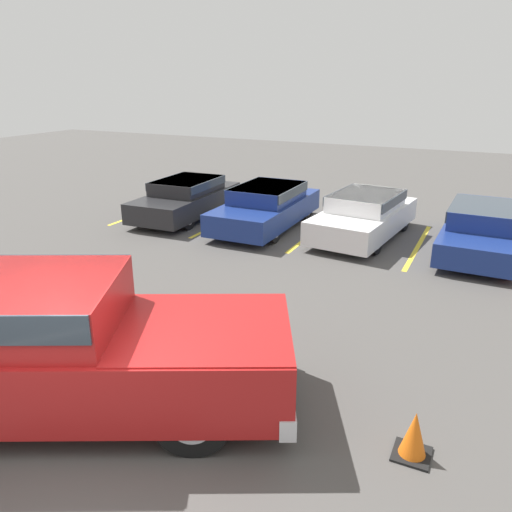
{
  "coord_description": "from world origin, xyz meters",
  "views": [
    {
      "loc": [
        3.9,
        -3.25,
        4.18
      ],
      "look_at": [
        0.0,
        4.79,
        1.0
      ],
      "focal_mm": 35.0,
      "sensor_mm": 36.0,
      "label": 1
    }
  ],
  "objects_px": {
    "parked_sedan_a": "(187,197)",
    "parked_sedan_d": "(483,228)",
    "pickup_truck": "(62,346)",
    "traffic_cone": "(414,436)",
    "parked_sedan_c": "(364,214)",
    "parked_sedan_b": "(267,205)"
  },
  "relations": [
    {
      "from": "parked_sedan_b",
      "to": "traffic_cone",
      "type": "bearing_deg",
      "value": 34.27
    },
    {
      "from": "parked_sedan_b",
      "to": "parked_sedan_c",
      "type": "bearing_deg",
      "value": 95.08
    },
    {
      "from": "parked_sedan_d",
      "to": "traffic_cone",
      "type": "height_order",
      "value": "parked_sedan_d"
    },
    {
      "from": "pickup_truck",
      "to": "parked_sedan_d",
      "type": "relative_size",
      "value": 1.39
    },
    {
      "from": "parked_sedan_b",
      "to": "traffic_cone",
      "type": "xyz_separation_m",
      "value": [
        5.57,
        -8.0,
        -0.39
      ]
    },
    {
      "from": "parked_sedan_a",
      "to": "parked_sedan_c",
      "type": "relative_size",
      "value": 0.99
    },
    {
      "from": "parked_sedan_a",
      "to": "traffic_cone",
      "type": "bearing_deg",
      "value": 44.05
    },
    {
      "from": "pickup_truck",
      "to": "parked_sedan_a",
      "type": "xyz_separation_m",
      "value": [
        -4.03,
        9.02,
        -0.28
      ]
    },
    {
      "from": "parked_sedan_c",
      "to": "parked_sedan_a",
      "type": "bearing_deg",
      "value": -80.86
    },
    {
      "from": "parked_sedan_a",
      "to": "parked_sedan_c",
      "type": "height_order",
      "value": "parked_sedan_c"
    },
    {
      "from": "parked_sedan_a",
      "to": "parked_sedan_b",
      "type": "xyz_separation_m",
      "value": [
        2.78,
        0.03,
        0.02
      ]
    },
    {
      "from": "pickup_truck",
      "to": "traffic_cone",
      "type": "distance_m",
      "value": 4.49
    },
    {
      "from": "parked_sedan_a",
      "to": "parked_sedan_b",
      "type": "distance_m",
      "value": 2.78
    },
    {
      "from": "pickup_truck",
      "to": "traffic_cone",
      "type": "xyz_separation_m",
      "value": [
        4.32,
        1.05,
        -0.65
      ]
    },
    {
      "from": "parked_sedan_a",
      "to": "parked_sedan_d",
      "type": "distance_m",
      "value": 8.66
    },
    {
      "from": "pickup_truck",
      "to": "traffic_cone",
      "type": "height_order",
      "value": "pickup_truck"
    },
    {
      "from": "parked_sedan_a",
      "to": "parked_sedan_d",
      "type": "xyz_separation_m",
      "value": [
        8.65,
        0.34,
        -0.0
      ]
    },
    {
      "from": "pickup_truck",
      "to": "parked_sedan_b",
      "type": "relative_size",
      "value": 1.4
    },
    {
      "from": "parked_sedan_c",
      "to": "parked_sedan_b",
      "type": "bearing_deg",
      "value": -78.41
    },
    {
      "from": "pickup_truck",
      "to": "parked_sedan_a",
      "type": "distance_m",
      "value": 9.89
    },
    {
      "from": "pickup_truck",
      "to": "parked_sedan_c",
      "type": "distance_m",
      "value": 9.48
    },
    {
      "from": "pickup_truck",
      "to": "parked_sedan_c",
      "type": "relative_size",
      "value": 1.42
    }
  ]
}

